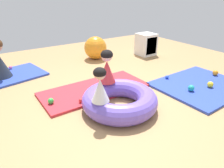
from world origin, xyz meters
TOP-DOWN VIEW (x-y plane):
  - ground_plane at (0.00, 0.00)m, footprint 8.00×8.00m
  - gym_mat_near_right at (1.55, -0.30)m, footprint 1.58×1.30m
  - gym_mat_front at (-0.14, 0.61)m, footprint 1.85×0.85m
  - gym_mat_far_left at (-1.40, 2.07)m, footprint 1.68×1.19m
  - inflatable_cushion at (-0.13, -0.12)m, footprint 1.10×1.10m
  - child_in_red at (-0.10, 0.26)m, footprint 0.30×0.30m
  - child_in_white at (-0.50, -0.20)m, footprint 0.32×0.32m
  - play_ball_pink at (-1.19, 2.45)m, footprint 0.07×0.07m
  - play_ball_red at (-0.55, 0.30)m, footprint 0.07×0.07m
  - play_ball_orange at (2.16, -0.19)m, footprint 0.11×0.11m
  - play_ball_yellow at (1.57, -0.47)m, footprint 0.11×0.11m
  - play_ball_green at (-0.94, 0.51)m, footprint 0.09×0.09m
  - play_ball_teal at (1.17, -0.38)m, footprint 0.11×0.11m
  - play_ball_blue at (1.23, 0.22)m, footprint 0.07×0.07m
  - exercise_ball_large at (0.77, 2.18)m, footprint 0.56×0.56m
  - storage_cube at (2.06, 1.73)m, footprint 0.44×0.44m

SIDE VIEW (x-z plane):
  - ground_plane at x=0.00m, z-range 0.00..0.00m
  - gym_mat_near_right at x=1.55m, z-range 0.00..0.04m
  - gym_mat_front at x=-0.14m, z-range 0.00..0.04m
  - gym_mat_far_left at x=-1.40m, z-range 0.00..0.04m
  - play_ball_red at x=-0.55m, z-range 0.04..0.11m
  - play_ball_blue at x=1.23m, z-range 0.04..0.11m
  - play_ball_pink at x=-1.19m, z-range 0.04..0.11m
  - play_ball_green at x=-0.94m, z-range 0.04..0.13m
  - play_ball_yellow at x=1.57m, z-range 0.04..0.15m
  - play_ball_orange at x=2.16m, z-range 0.04..0.15m
  - play_ball_teal at x=1.17m, z-range 0.04..0.15m
  - inflatable_cushion at x=-0.13m, z-range 0.00..0.29m
  - exercise_ball_large at x=0.77m, z-range 0.00..0.56m
  - storage_cube at x=2.06m, z-range 0.00..0.56m
  - child_in_white at x=-0.50m, z-range 0.28..0.74m
  - child_in_red at x=-0.10m, z-range 0.28..0.79m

